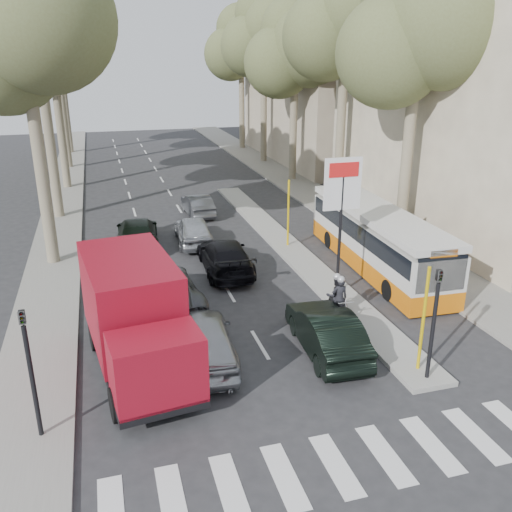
% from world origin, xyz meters
% --- Properties ---
extents(ground, '(120.00, 120.00, 0.00)m').
position_xyz_m(ground, '(0.00, 0.00, 0.00)').
color(ground, '#28282B').
rests_on(ground, ground).
extents(sidewalk_right, '(3.20, 70.00, 0.12)m').
position_xyz_m(sidewalk_right, '(8.60, 25.00, 0.06)').
color(sidewalk_right, gray).
rests_on(sidewalk_right, ground).
extents(median_left, '(2.40, 64.00, 0.12)m').
position_xyz_m(median_left, '(-8.00, 28.00, 0.06)').
color(median_left, gray).
rests_on(median_left, ground).
extents(traffic_island, '(1.50, 26.00, 0.16)m').
position_xyz_m(traffic_island, '(3.25, 11.00, 0.08)').
color(traffic_island, gray).
rests_on(traffic_island, ground).
extents(building_near, '(11.00, 18.00, 18.00)m').
position_xyz_m(building_near, '(15.50, 12.00, 9.00)').
color(building_near, beige).
rests_on(building_near, ground).
extents(building_far, '(11.00, 20.00, 16.00)m').
position_xyz_m(building_far, '(15.50, 34.00, 8.00)').
color(building_far, '#B7A88E').
rests_on(building_far, ground).
extents(billboard, '(1.50, 12.10, 5.60)m').
position_xyz_m(billboard, '(3.25, 5.00, 3.70)').
color(billboard, yellow).
rests_on(billboard, ground).
extents(traffic_light_island, '(0.16, 0.41, 3.60)m').
position_xyz_m(traffic_light_island, '(3.25, -1.50, 2.49)').
color(traffic_light_island, black).
rests_on(traffic_light_island, ground).
extents(traffic_light_left, '(0.16, 0.41, 3.60)m').
position_xyz_m(traffic_light_left, '(-7.60, -1.00, 2.49)').
color(traffic_light_left, black).
rests_on(traffic_light_left, ground).
extents(tree_l_a, '(7.40, 7.20, 14.10)m').
position_xyz_m(tree_l_a, '(-7.87, 12.11, 10.38)').
color(tree_l_a, '#6B604C').
rests_on(tree_l_a, ground).
extents(tree_l_b, '(7.40, 7.20, 14.88)m').
position_xyz_m(tree_l_b, '(-7.97, 20.11, 11.07)').
color(tree_l_b, '#6B604C').
rests_on(tree_l_b, ground).
extents(tree_l_c, '(7.40, 7.20, 13.71)m').
position_xyz_m(tree_l_c, '(-7.77, 28.11, 10.04)').
color(tree_l_c, '#6B604C').
rests_on(tree_l_c, ground).
extents(tree_l_d, '(7.40, 7.20, 15.66)m').
position_xyz_m(tree_l_d, '(-7.87, 36.11, 11.76)').
color(tree_l_d, '#6B604C').
rests_on(tree_l_d, ground).
extents(tree_l_e, '(7.40, 7.20, 14.49)m').
position_xyz_m(tree_l_e, '(-7.97, 44.11, 10.73)').
color(tree_l_e, '#6B604C').
rests_on(tree_l_e, ground).
extents(tree_r_a, '(7.40, 7.20, 14.10)m').
position_xyz_m(tree_r_a, '(9.13, 10.11, 10.38)').
color(tree_r_a, '#6B604C').
rests_on(tree_r_a, ground).
extents(tree_r_b, '(7.40, 7.20, 15.27)m').
position_xyz_m(tree_r_b, '(9.23, 18.11, 11.42)').
color(tree_r_b, '#6B604C').
rests_on(tree_r_b, ground).
extents(tree_r_c, '(7.40, 7.20, 13.32)m').
position_xyz_m(tree_r_c, '(9.03, 26.11, 9.69)').
color(tree_r_c, '#6B604C').
rests_on(tree_r_c, ground).
extents(tree_r_d, '(7.40, 7.20, 14.88)m').
position_xyz_m(tree_r_d, '(9.13, 34.11, 11.07)').
color(tree_r_d, '#6B604C').
rests_on(tree_r_d, ground).
extents(tree_r_e, '(7.40, 7.20, 14.10)m').
position_xyz_m(tree_r_e, '(9.23, 42.11, 10.38)').
color(tree_r_e, '#6B604C').
rests_on(tree_r_e, ground).
extents(silver_hatchback, '(2.14, 4.62, 1.53)m').
position_xyz_m(silver_hatchback, '(-2.87, 1.50, 0.77)').
color(silver_hatchback, '#A6AAAE').
rests_on(silver_hatchback, ground).
extents(dark_hatchback, '(1.83, 4.58, 1.48)m').
position_xyz_m(dark_hatchback, '(1.06, 1.00, 0.74)').
color(dark_hatchback, black).
rests_on(dark_hatchback, ground).
extents(queue_car_a, '(2.66, 5.09, 1.37)m').
position_xyz_m(queue_car_a, '(-3.50, 6.00, 0.68)').
color(queue_car_a, '#474A4F').
rests_on(queue_car_a, ground).
extents(queue_car_b, '(2.23, 5.07, 1.45)m').
position_xyz_m(queue_car_b, '(-0.50, 8.79, 0.72)').
color(queue_car_b, black).
rests_on(queue_car_b, ground).
extents(queue_car_c, '(1.99, 4.38, 1.46)m').
position_xyz_m(queue_car_c, '(-1.19, 13.00, 0.73)').
color(queue_car_c, '#B0B3B8').
rests_on(queue_car_c, ground).
extents(queue_car_d, '(1.54, 3.97, 1.29)m').
position_xyz_m(queue_car_d, '(-0.01, 18.21, 0.64)').
color(queue_car_d, '#494C51').
rests_on(queue_car_d, ground).
extents(queue_car_e, '(2.42, 5.15, 1.45)m').
position_xyz_m(queue_car_e, '(-4.00, 13.39, 0.73)').
color(queue_car_e, black).
rests_on(queue_car_e, ground).
extents(red_truck, '(3.17, 6.66, 3.42)m').
position_xyz_m(red_truck, '(-4.92, 1.69, 1.81)').
color(red_truck, black).
rests_on(red_truck, ground).
extents(city_bus, '(2.68, 10.49, 2.74)m').
position_xyz_m(city_bus, '(6.20, 7.29, 1.45)').
color(city_bus, orange).
rests_on(city_bus, ground).
extents(motorcycle, '(0.77, 2.08, 1.76)m').
position_xyz_m(motorcycle, '(2.41, 3.12, 0.80)').
color(motorcycle, black).
rests_on(motorcycle, ground).
extents(pedestrian_near, '(1.14, 1.21, 1.91)m').
position_xyz_m(pedestrian_near, '(8.51, 8.53, 1.07)').
color(pedestrian_near, '#44334D').
rests_on(pedestrian_near, sidewalk_right).
extents(pedestrian_far, '(1.07, 0.61, 1.56)m').
position_xyz_m(pedestrian_far, '(7.90, 10.45, 0.90)').
color(pedestrian_far, '#6A5F4F').
rests_on(pedestrian_far, sidewalk_right).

